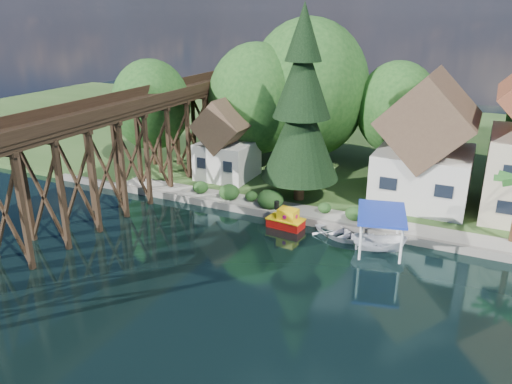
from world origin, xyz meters
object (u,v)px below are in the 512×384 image
house_left (426,148)px  boat_canopy (380,235)px  trestle_bridge (120,146)px  tugboat (286,220)px  shed (227,144)px  boat_white_a (338,232)px  conifer (302,110)px

house_left → boat_canopy: bearing=-97.0°
trestle_bridge → tugboat: 15.16m
trestle_bridge → shed: (5.00, 9.33, -1.52)m
house_left → boat_white_a: size_ratio=2.83×
trestle_bridge → boat_canopy: trestle_bridge is taller
trestle_bridge → conifer: (13.47, 6.62, 2.91)m
house_left → boat_canopy: (-1.26, -10.26, -3.86)m
shed → conifer: conifer is taller
tugboat → boat_canopy: size_ratio=0.57×
trestle_bridge → boat_white_a: size_ratio=11.37×
shed → boat_canopy: 19.07m
boat_white_a → boat_canopy: bearing=-80.4°
shed → boat_canopy: size_ratio=1.50×
house_left → boat_white_a: 11.24m
tugboat → boat_canopy: 7.55m
boat_canopy → conifer: bearing=143.8°
trestle_bridge → shed: size_ratio=5.63×
shed → boat_white_a: bearing=-29.5°
trestle_bridge → conifer: 15.29m
trestle_bridge → shed: trestle_bridge is taller
house_left → tugboat: house_left is taller
shed → boat_white_a: shed is taller
shed → house_left: bearing=4.8°
shed → boat_canopy: shed is taller
boat_white_a → boat_canopy: boat_canopy is taller
house_left → shed: (-18.00, -1.50, -1.31)m
trestle_bridge → tugboat: (14.30, 1.66, -4.74)m
house_left → boat_white_a: bearing=-116.7°
conifer → boat_white_a: bearing=-44.7°
conifer → tugboat: bearing=-80.5°
trestle_bridge → house_left: size_ratio=4.01×
shed → tugboat: size_ratio=2.65×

